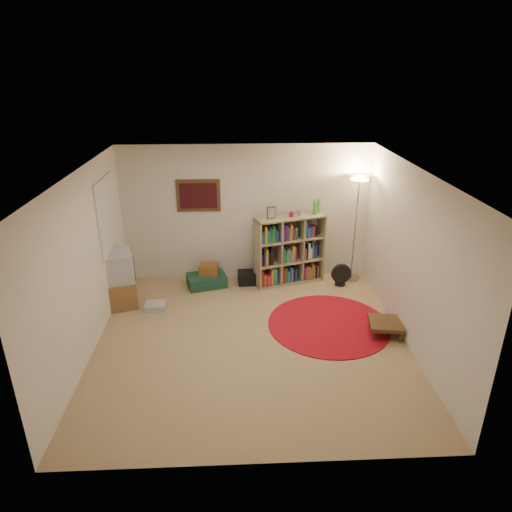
# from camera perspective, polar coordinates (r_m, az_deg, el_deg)

# --- Properties ---
(room) EXTENTS (4.54, 4.54, 2.54)m
(room) POSITION_cam_1_polar(r_m,az_deg,el_deg) (6.28, -1.16, -0.63)
(room) COLOR #A0855E
(room) RESTS_ON ground
(bookshelf) EXTENTS (1.33, 0.73, 1.53)m
(bookshelf) POSITION_cam_1_polar(r_m,az_deg,el_deg) (8.32, 4.06, 0.62)
(bookshelf) COLOR gray
(bookshelf) RESTS_ON ground
(floor_lamp) EXTENTS (0.50, 0.50, 1.99)m
(floor_lamp) POSITION_cam_1_polar(r_m,az_deg,el_deg) (8.29, 12.66, 7.56)
(floor_lamp) COLOR #ADACB0
(floor_lamp) RESTS_ON ground
(floor_fan) EXTENTS (0.37, 0.22, 0.42)m
(floor_fan) POSITION_cam_1_polar(r_m,az_deg,el_deg) (8.47, 10.58, -2.33)
(floor_fan) COLOR black
(floor_fan) RESTS_ON ground
(tv_stand) EXTENTS (0.62, 0.75, 0.94)m
(tv_stand) POSITION_cam_1_polar(r_m,az_deg,el_deg) (7.94, -16.58, -2.80)
(tv_stand) COLOR brown
(tv_stand) RESTS_ON ground
(dvd_box) EXTENTS (0.33, 0.28, 0.11)m
(dvd_box) POSITION_cam_1_polar(r_m,az_deg,el_deg) (7.79, -12.48, -6.16)
(dvd_box) COLOR #B5B5BA
(dvd_box) RESTS_ON ground
(suitcase) EXTENTS (0.77, 0.60, 0.22)m
(suitcase) POSITION_cam_1_polar(r_m,az_deg,el_deg) (8.40, -6.18, -3.04)
(suitcase) COLOR #163E2F
(suitcase) RESTS_ON ground
(wicker_basket) EXTENTS (0.36, 0.27, 0.20)m
(wicker_basket) POSITION_cam_1_polar(r_m,az_deg,el_deg) (8.34, -5.91, -1.67)
(wicker_basket) COLOR brown
(wicker_basket) RESTS_ON suitcase
(duffel_bag) EXTENTS (0.35, 0.30, 0.23)m
(duffel_bag) POSITION_cam_1_polar(r_m,az_deg,el_deg) (8.44, -1.10, -2.71)
(duffel_bag) COLOR black
(duffel_bag) RESTS_ON ground
(paper_towel) EXTENTS (0.13, 0.13, 0.24)m
(paper_towel) POSITION_cam_1_polar(r_m,az_deg,el_deg) (8.33, 0.82, -3.09)
(paper_towel) COLOR silver
(paper_towel) RESTS_ON ground
(red_rug) EXTENTS (1.90, 1.90, 0.02)m
(red_rug) POSITION_cam_1_polar(r_m,az_deg,el_deg) (7.30, 9.05, -8.40)
(red_rug) COLOR maroon
(red_rug) RESTS_ON ground
(side_table) EXTENTS (0.55, 0.55, 0.22)m
(side_table) POSITION_cam_1_polar(r_m,az_deg,el_deg) (7.15, 15.90, -8.14)
(side_table) COLOR #402916
(side_table) RESTS_ON ground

